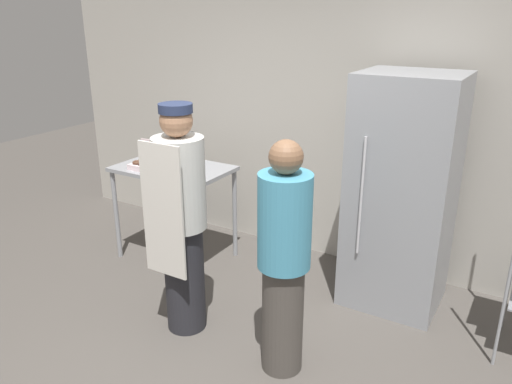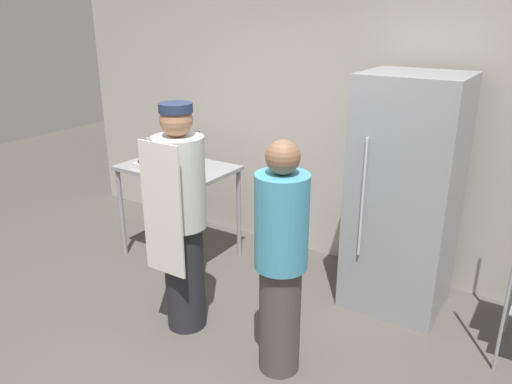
{
  "view_description": "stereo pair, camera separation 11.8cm",
  "coord_description": "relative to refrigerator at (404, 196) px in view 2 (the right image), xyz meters",
  "views": [
    {
      "loc": [
        1.66,
        -2.09,
        2.3
      ],
      "look_at": [
        -0.05,
        0.8,
        1.08
      ],
      "focal_mm": 35.0,
      "sensor_mm": 36.0,
      "label": 1
    },
    {
      "loc": [
        1.76,
        -2.03,
        2.3
      ],
      "look_at": [
        -0.05,
        0.8,
        1.08
      ],
      "focal_mm": 35.0,
      "sensor_mm": 36.0,
      "label": 2
    }
  ],
  "objects": [
    {
      "name": "back_wall",
      "position": [
        -0.76,
        0.54,
        0.52
      ],
      "size": [
        6.4,
        0.12,
        2.93
      ],
      "primitive_type": "cube",
      "color": "#ADA89E",
      "rests_on": "ground_plane"
    },
    {
      "name": "prep_counter",
      "position": [
        -2.05,
        -0.31,
        -0.13
      ],
      "size": [
        1.05,
        0.69,
        0.93
      ],
      "color": "gray",
      "rests_on": "ground_plane"
    },
    {
      "name": "blender_pitcher",
      "position": [
        -1.96,
        -0.15,
        0.12
      ],
      "size": [
        0.13,
        0.13,
        0.31
      ],
      "color": "black",
      "rests_on": "prep_counter"
    },
    {
      "name": "person_baker",
      "position": [
        -1.24,
        -1.2,
        -0.04
      ],
      "size": [
        0.37,
        0.38,
        1.73
      ],
      "color": "#232328",
      "rests_on": "ground_plane"
    },
    {
      "name": "refrigerator",
      "position": [
        0.0,
        0.0,
        0.0
      ],
      "size": [
        0.76,
        0.71,
        1.88
      ],
      "color": "gray",
      "rests_on": "ground_plane"
    },
    {
      "name": "person_customer",
      "position": [
        -0.39,
        -1.24,
        -0.13
      ],
      "size": [
        0.34,
        0.34,
        1.6
      ],
      "color": "#47423D",
      "rests_on": "ground_plane"
    },
    {
      "name": "ground_plane",
      "position": [
        -0.76,
        -1.66,
        -0.94
      ],
      "size": [
        14.0,
        14.0,
        0.0
      ],
      "primitive_type": "plane",
      "color": "#4C4742"
    },
    {
      "name": "donut_box",
      "position": [
        -2.23,
        -0.48,
        0.03
      ],
      "size": [
        0.27,
        0.21,
        0.25
      ],
      "color": "silver",
      "rests_on": "prep_counter"
    }
  ]
}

